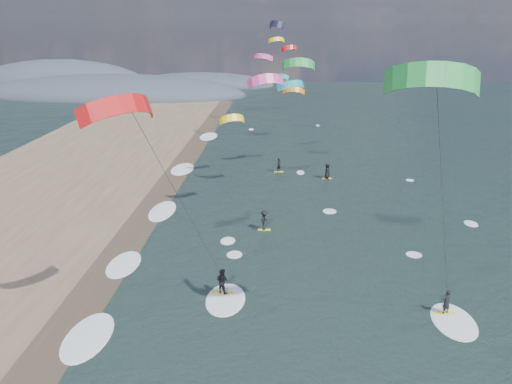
{
  "coord_description": "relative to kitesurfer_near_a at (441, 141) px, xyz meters",
  "views": [
    {
      "loc": [
        0.65,
        -17.92,
        17.45
      ],
      "look_at": [
        -1.0,
        12.0,
        7.0
      ],
      "focal_mm": 35.0,
      "sensor_mm": 36.0,
      "label": 1
    }
  ],
  "objects": [
    {
      "name": "coastal_hills",
      "position": [
        -52.67,
        103.17,
        -12.16
      ],
      "size": [
        80.0,
        41.0,
        15.0
      ],
      "color": "#3D4756",
      "rests_on": "ground"
    },
    {
      "name": "far_kitesurfers",
      "position": [
        -6.2,
        25.28,
        -11.25
      ],
      "size": [
        7.73,
        18.53,
        1.84
      ],
      "color": "yellow",
      "rests_on": "ground"
    },
    {
      "name": "kitesurfer_near_b",
      "position": [
        -13.43,
        2.3,
        -2.55
      ],
      "size": [
        7.05,
        9.29,
        14.63
      ],
      "color": "yellow",
      "rests_on": "ground"
    },
    {
      "name": "shoreline_surf",
      "position": [
        -18.63,
        10.06,
        -12.16
      ],
      "size": [
        2.4,
        79.4,
        0.11
      ],
      "color": "white",
      "rests_on": "ground"
    },
    {
      "name": "wet_sand_strip",
      "position": [
        -19.83,
        5.31,
        -12.15
      ],
      "size": [
        3.0,
        240.0,
        0.0
      ],
      "primitive_type": "cube",
      "color": "#382D23",
      "rests_on": "ground"
    },
    {
      "name": "kitesurfer_near_a",
      "position": [
        0.0,
        0.0,
        0.0
      ],
      "size": [
        7.7,
        8.52,
        16.21
      ],
      "color": "yellow",
      "rests_on": "ground"
    },
    {
      "name": "bg_kite_field",
      "position": [
        -7.99,
        50.38,
        -0.79
      ],
      "size": [
        10.25,
        66.08,
        11.03
      ],
      "color": "black",
      "rests_on": "ground"
    }
  ]
}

